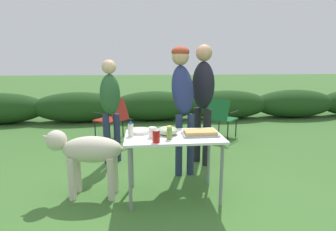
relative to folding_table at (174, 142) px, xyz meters
The scene contains 16 objects.
ground_plane 0.66m from the folding_table, ahead, with size 60.00×60.00×0.00m, color #3D6B2D.
shrub_hedge 4.16m from the folding_table, 90.00° to the left, with size 14.40×0.90×0.79m.
folding_table is the anchor object (origin of this frame).
food_tray 0.32m from the folding_table, ahead, with size 0.40×0.23×0.06m.
plate_stack 0.42m from the folding_table, 157.63° to the left, with size 0.25×0.25×0.04m, color white.
mixing_bowl 0.15m from the folding_table, 142.70° to the left, with size 0.24×0.24×0.09m, color #ADBC99.
paper_cup_stack 0.28m from the folding_table, 167.09° to the right, with size 0.08×0.08×0.12m, color white.
relish_jar 0.22m from the folding_table, 114.21° to the right, with size 0.06×0.06×0.15m.
ketchup_bottle 0.36m from the folding_table, 131.36° to the right, with size 0.08×0.08×0.16m.
mayo_bottle 0.51m from the folding_table, behind, with size 0.06×0.06×0.18m.
standing_person_in_navy_coat 0.90m from the folding_table, 73.60° to the left, with size 0.36×0.50×1.77m.
standing_person_in_olive_jacket 1.21m from the folding_table, 60.12° to the left, with size 0.43×0.46×1.81m.
standing_person_in_dark_puffer 1.47m from the folding_table, 125.17° to the left, with size 0.39×0.35×1.59m.
dog 1.01m from the folding_table, behind, with size 1.09×0.37×0.80m.
camp_chair_green_behind_table 2.64m from the folding_table, 60.90° to the left, with size 0.74×0.74×0.83m.
camp_chair_near_hedge 2.65m from the folding_table, 110.92° to the left, with size 0.75×0.72×0.83m.
Camera 1 is at (-0.36, -2.84, 1.56)m, focal length 28.00 mm.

